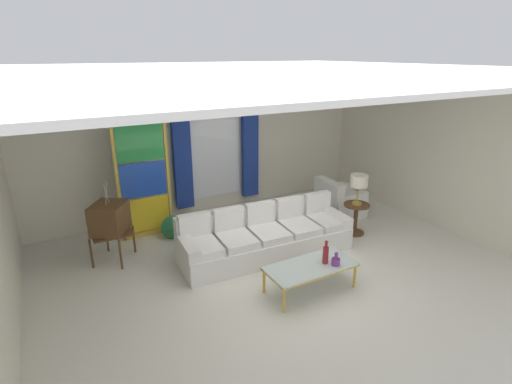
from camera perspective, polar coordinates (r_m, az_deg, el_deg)
ground_plane at (r=6.33m, az=3.89°, el=-11.44°), size 16.00×16.00×0.00m
wall_rear at (r=8.35m, az=-7.34°, el=7.27°), size 8.00×0.12×3.00m
wall_right at (r=8.58m, az=23.01°, el=6.21°), size 0.12×7.00×3.00m
ceiling_slab at (r=6.12m, az=0.34°, el=17.35°), size 8.00×7.60×0.04m
curtained_window at (r=8.22m, az=-5.74°, el=8.85°), size 2.00×0.17×2.70m
couch_white_long at (r=6.73m, az=1.18°, el=-6.44°), size 2.97×1.10×0.86m
coffee_table at (r=5.75m, az=7.90°, el=-10.78°), size 1.31×0.60×0.41m
bottle_blue_decanter at (r=5.76m, az=11.49°, el=-9.73°), size 0.12×0.12×0.20m
bottle_crystal_tall at (r=5.74m, az=10.05°, el=-8.83°), size 0.08×0.08×0.36m
vintage_tv at (r=6.75m, az=-20.44°, el=-3.75°), size 0.75×0.77×1.35m
armchair_white at (r=8.41m, az=11.81°, el=-1.52°), size 0.87×0.86×0.80m
stained_glass_divider at (r=7.35m, az=-15.95°, el=1.39°), size 0.95×0.05×2.20m
peacock_figurine at (r=7.36m, az=-11.73°, el=-5.23°), size 0.44×0.60×0.50m
round_side_table at (r=7.64m, az=14.25°, el=-3.40°), size 0.48×0.48×0.59m
table_lamp_brass at (r=7.41m, az=14.68°, el=1.40°), size 0.32×0.32×0.57m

